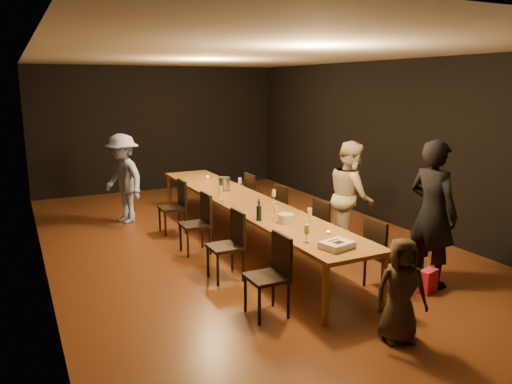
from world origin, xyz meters
name	(u,v)px	position (x,y,z in m)	size (l,w,h in m)	color
ground	(245,245)	(0.00, 0.00, 0.00)	(10.00, 10.00, 0.00)	#492712
room_shell	(244,116)	(0.00, 0.00, 2.08)	(6.04, 10.04, 3.02)	black
table	(245,203)	(0.00, 0.00, 0.70)	(0.90, 6.00, 0.75)	#98622C
chair_right_0	(386,254)	(0.85, -2.40, 0.47)	(0.42, 0.42, 0.93)	black
chair_right_1	(332,230)	(0.85, -1.20, 0.47)	(0.42, 0.42, 0.93)	black
chair_right_2	(291,212)	(0.85, 0.00, 0.47)	(0.42, 0.42, 0.93)	black
chair_right_3	(259,197)	(0.85, 1.20, 0.47)	(0.42, 0.42, 0.93)	black
chair_left_0	(267,276)	(-0.85, -2.40, 0.47)	(0.42, 0.42, 0.93)	black
chair_left_1	(225,246)	(-0.85, -1.20, 0.47)	(0.42, 0.42, 0.93)	black
chair_left_2	(195,224)	(-0.85, 0.00, 0.47)	(0.42, 0.42, 0.93)	black
chair_left_3	(172,207)	(-0.85, 1.20, 0.47)	(0.42, 0.42, 0.93)	black
woman_birthday	(433,213)	(1.49, -2.50, 0.95)	(0.69, 0.45, 1.90)	black
woman_tan	(351,196)	(1.39, -0.91, 0.86)	(0.84, 0.65, 1.72)	beige
man_blue	(123,179)	(-1.46, 2.27, 0.84)	(1.08, 0.62, 1.68)	#8B9FD7
child	(401,290)	(0.10, -3.50, 0.54)	(0.53, 0.34, 1.08)	#392B20
gift_bag_red	(428,281)	(1.26, -2.73, 0.15)	(0.25, 0.14, 0.30)	red
gift_bag_blue	(412,265)	(1.44, -2.24, 0.16)	(0.26, 0.17, 0.32)	#2556A3
birthday_cake	(337,245)	(-0.08, -2.64, 0.79)	(0.40, 0.35, 0.08)	white
plate_stack	(286,219)	(-0.08, -1.46, 0.81)	(0.22, 0.22, 0.12)	silver
champagne_bottle	(259,210)	(-0.34, -1.19, 0.90)	(0.07, 0.07, 0.30)	black
ice_bucket	(224,184)	(0.01, 0.88, 0.86)	(0.20, 0.20, 0.22)	#BABABF
wineglass_0	(307,233)	(-0.26, -2.28, 0.85)	(0.06, 0.06, 0.21)	beige
wineglass_1	(310,216)	(0.21, -1.60, 0.85)	(0.06, 0.06, 0.21)	beige
wineglass_2	(275,213)	(-0.14, -1.29, 0.85)	(0.06, 0.06, 0.21)	silver
wineglass_3	(274,196)	(0.35, -0.34, 0.85)	(0.06, 0.06, 0.21)	beige
wineglass_4	(221,193)	(-0.33, 0.22, 0.85)	(0.06, 0.06, 0.21)	silver
wineglass_5	(240,184)	(0.28, 0.81, 0.85)	(0.06, 0.06, 0.21)	silver
tealight_near	(328,233)	(0.15, -2.13, 0.77)	(0.05, 0.05, 0.03)	#B2B7B2
tealight_mid	(259,201)	(0.15, -0.20, 0.77)	(0.05, 0.05, 0.03)	#B2B7B2
tealight_far	(208,177)	(0.15, 2.07, 0.77)	(0.05, 0.05, 0.03)	#B2B7B2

